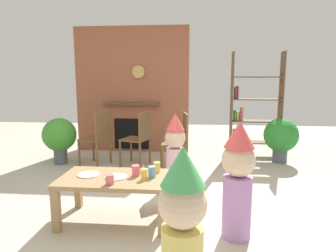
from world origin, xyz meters
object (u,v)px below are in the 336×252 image
object	(u,v)px
child_by_the_chairs	(175,149)
paper_cup_center	(152,172)
paper_cup_far_right	(144,174)
child_with_cone_hat	(182,228)
dining_chair_middle	(140,135)
paper_plate_rear	(116,177)
paper_cup_near_left	(110,179)
paper_cup_near_right	(136,171)
birthday_cake_slice	(143,168)
child_in_pink	(238,177)
paper_plate_front	(88,175)
coffee_table	(115,184)
potted_plant_tall	(281,136)
dining_chair_right	(179,138)
potted_plant_short	(59,136)
paper_cup_far_left	(157,167)
bookshelf	(252,109)
dining_chair_left	(99,135)

from	to	relation	value
child_by_the_chairs	paper_cup_center	bearing A→B (deg)	18.58
paper_cup_far_right	child_with_cone_hat	xyz separation A→B (m)	(0.41, -1.07, 0.04)
dining_chair_middle	paper_plate_rear	bearing A→B (deg)	110.21
paper_cup_far_right	paper_plate_rear	size ratio (longest dim) A/B	0.48
paper_cup_near_left	paper_cup_near_right	world-z (taller)	paper_cup_near_right
birthday_cake_slice	child_in_pink	size ratio (longest dim) A/B	0.09
paper_cup_near_left	paper_plate_front	bearing A→B (deg)	141.56
coffee_table	child_by_the_chairs	xyz separation A→B (m)	(0.53, 0.99, 0.13)
paper_plate_front	child_in_pink	world-z (taller)	child_in_pink
paper_cup_center	potted_plant_tall	xyz separation A→B (m)	(1.88, 2.27, -0.06)
paper_cup_near_right	paper_cup_near_left	bearing A→B (deg)	-127.11
paper_cup_near_left	dining_chair_right	xyz separation A→B (m)	(0.54, 1.91, 0.00)
paper_cup_center	paper_plate_rear	distance (m)	0.36
paper_plate_rear	dining_chair_middle	size ratio (longest dim) A/B	0.24
paper_cup_near_right	potted_plant_tall	size ratio (longest dim) A/B	0.14
paper_cup_near_left	paper_plate_rear	size ratio (longest dim) A/B	0.42
coffee_table	paper_cup_near_left	bearing A→B (deg)	-87.53
potted_plant_short	paper_plate_rear	bearing A→B (deg)	-52.18
paper_cup_far_left	dining_chair_right	xyz separation A→B (m)	(0.16, 1.53, -0.00)
bookshelf	birthday_cake_slice	bearing A→B (deg)	-121.69
child_with_cone_hat	potted_plant_tall	xyz separation A→B (m)	(1.54, 3.41, -0.11)
potted_plant_short	child_in_pink	bearing A→B (deg)	-38.49
paper_cup_far_left	paper_plate_rear	bearing A→B (deg)	-152.15
birthday_cake_slice	coffee_table	bearing A→B (deg)	-147.98
paper_plate_front	dining_chair_left	bearing A→B (deg)	105.11
coffee_table	child_with_cone_hat	size ratio (longest dim) A/B	1.03
dining_chair_left	potted_plant_tall	xyz separation A→B (m)	(3.02, 0.47, -0.06)
child_with_cone_hat	child_in_pink	distance (m)	1.02
dining_chair_right	dining_chair_left	bearing A→B (deg)	-14.95
paper_cup_center	dining_chair_middle	distance (m)	1.91
child_with_cone_hat	dining_chair_right	world-z (taller)	child_with_cone_hat
paper_cup_center	dining_chair_middle	bearing A→B (deg)	104.12
paper_cup_far_right	child_in_pink	bearing A→B (deg)	-10.25
paper_cup_near_left	dining_chair_left	world-z (taller)	dining_chair_left
child_by_the_chairs	child_in_pink	bearing A→B (deg)	56.32
paper_cup_center	child_with_cone_hat	size ratio (longest dim) A/B	0.10
potted_plant_short	potted_plant_tall	bearing A→B (deg)	6.25
paper_cup_center	paper_plate_front	size ratio (longest dim) A/B	0.51
paper_cup_center	birthday_cake_slice	bearing A→B (deg)	130.43
coffee_table	paper_cup_far_left	bearing A→B (deg)	24.29
dining_chair_middle	birthday_cake_slice	bearing A→B (deg)	118.39
bookshelf	paper_cup_far_left	size ratio (longest dim) A/B	17.76
paper_plate_front	dining_chair_right	xyz separation A→B (m)	(0.83, 1.68, 0.05)
birthday_cake_slice	child_by_the_chairs	size ratio (longest dim) A/B	0.10
child_in_pink	birthday_cake_slice	bearing A→B (deg)	-11.72
paper_cup_near_left	paper_cup_center	distance (m)	0.43
paper_cup_near_left	child_by_the_chairs	world-z (taller)	child_by_the_chairs
dining_chair_middle	dining_chair_right	xyz separation A→B (m)	(0.65, -0.17, 0.00)
child_with_cone_hat	dining_chair_right	distance (m)	2.83
birthday_cake_slice	dining_chair_middle	size ratio (longest dim) A/B	0.11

